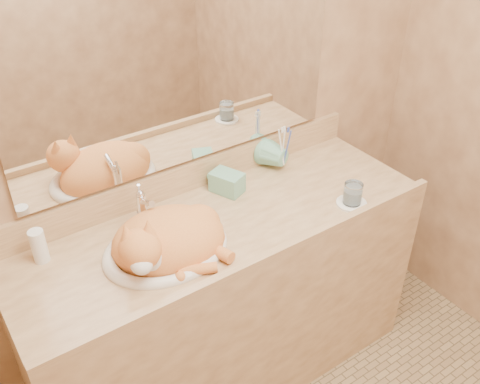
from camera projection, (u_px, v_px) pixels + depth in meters
wall_back at (181, 97)px, 1.94m from camera, size 2.40×0.02×2.50m
vanity_counter at (226, 303)px, 2.22m from camera, size 1.60×0.55×0.85m
mirror at (180, 61)px, 1.85m from camera, size 1.30×0.02×0.80m
sink_basin at (165, 235)px, 1.81m from camera, size 0.47×0.40×0.14m
faucet at (142, 208)px, 1.91m from camera, size 0.07×0.12×0.16m
cat at (166, 239)px, 1.80m from camera, size 0.47×0.42×0.22m
soap_dispenser at (240, 176)px, 2.07m from camera, size 0.11×0.11×0.19m
toothbrush_cup at (284, 159)px, 2.24m from camera, size 0.15×0.15×0.11m
toothbrushes at (285, 145)px, 2.20m from camera, size 0.03×0.03×0.21m
saucer at (351, 203)px, 2.07m from camera, size 0.12×0.12×0.01m
water_glass at (353, 193)px, 2.04m from camera, size 0.07×0.07×0.08m
lotion_bottle at (39, 246)px, 1.77m from camera, size 0.05×0.05×0.12m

